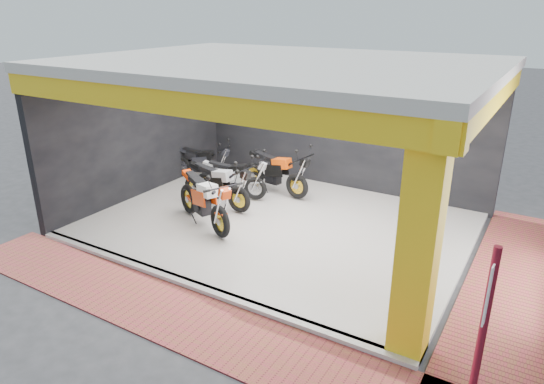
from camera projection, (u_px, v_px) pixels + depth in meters
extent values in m
plane|color=#2D2D30|center=(227.00, 264.00, 9.42)|extent=(80.00, 80.00, 0.00)
cube|color=white|center=(279.00, 225.00, 11.00)|extent=(8.00, 6.00, 0.10)
cube|color=beige|center=(279.00, 64.00, 9.75)|extent=(8.40, 6.40, 0.20)
cube|color=black|center=(338.00, 125.00, 12.89)|extent=(8.20, 0.20, 3.50)
cube|color=black|center=(141.00, 130.00, 12.38)|extent=(0.20, 6.20, 3.50)
cube|color=yellow|center=(419.00, 243.00, 6.39)|extent=(0.50, 0.50, 3.50)
cube|color=yellow|center=(181.00, 102.00, 7.45)|extent=(8.40, 0.30, 0.40)
cube|color=yellow|center=(490.00, 96.00, 7.92)|extent=(0.30, 6.40, 0.40)
cube|color=white|center=(193.00, 285.00, 8.58)|extent=(8.00, 0.20, 0.10)
cube|color=#993237|center=(162.00, 309.00, 7.97)|extent=(9.00, 1.40, 0.03)
cube|color=#993237|center=(509.00, 284.00, 8.70)|extent=(1.40, 7.00, 0.03)
cylinder|color=maroon|center=(482.00, 337.00, 5.50)|extent=(0.09, 0.09, 2.30)
cube|color=white|center=(490.00, 292.00, 5.29)|extent=(0.04, 0.32, 0.74)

